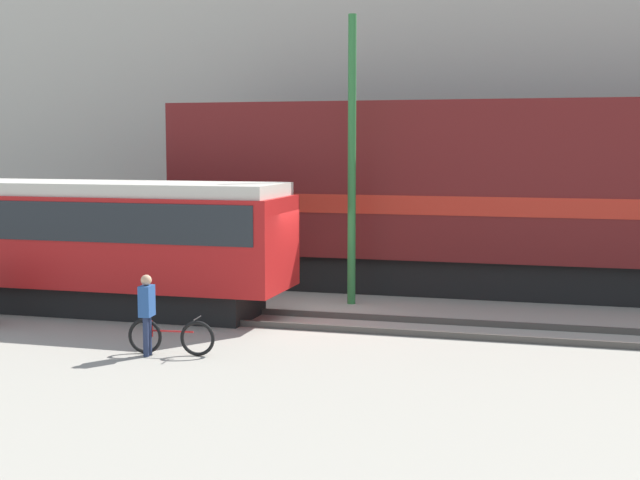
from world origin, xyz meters
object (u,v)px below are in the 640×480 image
object	(u,v)px
bicycle	(171,337)
utility_pole_left	(352,161)
freight_locomotive	(534,194)
person	(147,307)
streetcar	(34,236)

from	to	relation	value
bicycle	utility_pole_left	world-z (taller)	utility_pole_left
freight_locomotive	person	size ratio (longest dim) A/B	12.53
freight_locomotive	utility_pole_left	size ratio (longest dim) A/B	2.73
person	utility_pole_left	world-z (taller)	utility_pole_left
person	utility_pole_left	xyz separation A→B (m)	(2.44, 6.48, 2.67)
bicycle	person	size ratio (longest dim) A/B	1.11
bicycle	person	world-z (taller)	person
streetcar	person	world-z (taller)	streetcar
streetcar	person	bearing A→B (deg)	-37.47
streetcar	bicycle	distance (m)	6.64
person	utility_pole_left	size ratio (longest dim) A/B	0.22
freight_locomotive	person	xyz separation A→B (m)	(-6.79, -9.16, -1.76)
person	streetcar	bearing A→B (deg)	142.53
streetcar	utility_pole_left	xyz separation A→B (m)	(7.41, 2.67, 1.82)
streetcar	utility_pole_left	world-z (taller)	utility_pole_left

